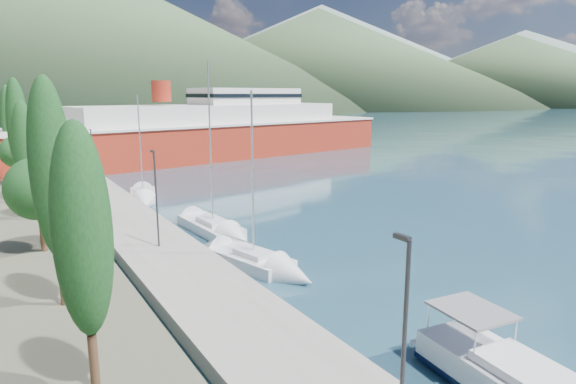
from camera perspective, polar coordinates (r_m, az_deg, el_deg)
ground at (r=135.62m, az=-24.36°, el=6.20°), size 1400.00×1400.00×0.00m
quay at (r=42.14m, az=-19.36°, el=-2.63°), size 5.00×88.00×0.80m
hills_far at (r=655.22m, az=-18.53°, el=16.86°), size 1480.00×900.00×180.00m
hills_near at (r=405.34m, az=-15.63°, el=16.66°), size 1010.00×520.00×115.00m
tree_row at (r=45.28m, az=-28.95°, el=4.52°), size 3.84×64.32×10.97m
lamp_posts at (r=30.91m, az=-15.36°, el=-0.38°), size 0.15×42.90×6.06m
sailboat_near at (r=28.32m, az=-1.93°, el=-9.01°), size 4.29×8.25×11.37m
sailboat_mid at (r=35.07m, az=-7.53°, el=-4.99°), size 3.04×9.48×13.45m
sailboat_far at (r=48.05m, az=-16.71°, el=-0.88°), size 4.13×7.93×11.13m
ferry at (r=80.66m, az=-8.65°, el=6.91°), size 66.04×23.62×12.85m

